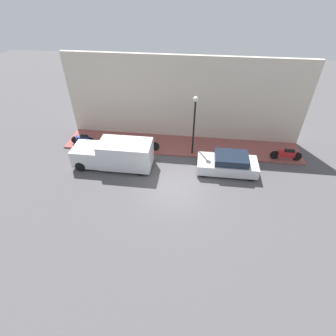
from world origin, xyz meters
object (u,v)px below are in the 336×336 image
Objects in this scene: delivery_van at (114,154)px; motorcycle_red at (286,154)px; streetlamp at (194,117)px; motorcycle_blue at (83,139)px; parked_car at (228,164)px; motorcycle_black at (146,144)px.

motorcycle_red is at bearing -80.29° from delivery_van.
delivery_van is 1.23× the size of streetlamp.
parked_car is at bearing -99.90° from motorcycle_blue.
parked_car reaches higher than motorcycle_black.
motorcycle_blue is (0.17, 14.75, -0.02)m from motorcycle_red.
motorcycle_red is (1.69, -4.10, -0.06)m from parked_car.
motorcycle_blue is 8.59m from streetlamp.
motorcycle_red is 1.05× the size of motorcycle_black.
motorcycle_black is 4.18m from streetlamp.
delivery_van is 2.47× the size of motorcycle_red.
delivery_van is at bearing -124.87° from motorcycle_blue.
parked_car is at bearing -87.68° from delivery_van.
parked_car is 2.11× the size of motorcycle_blue.
motorcycle_red is (1.99, -11.64, -0.40)m from delivery_van.
parked_car reaches higher than motorcycle_red.
streetlamp is at bearing 89.85° from motorcycle_red.
delivery_van reaches higher than parked_car.
motorcycle_blue is at bearing 89.34° from motorcycle_red.
motorcycle_blue is at bearing 55.13° from delivery_van.
delivery_van is at bearing 92.32° from parked_car.
parked_car is 0.91× the size of streetlamp.
motorcycle_red is at bearing -90.66° from motorcycle_blue.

